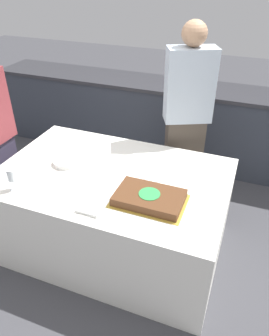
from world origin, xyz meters
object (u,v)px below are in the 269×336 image
object	(u,v)px
plate_stack	(67,162)
person_cutting_cake	(186,121)
wine_glass	(11,176)
cake	(149,198)

from	to	relation	value
plate_stack	person_cutting_cake	xyz separation A→B (m)	(0.77, 0.78, 0.15)
plate_stack	person_cutting_cake	bearing A→B (deg)	45.38
plate_stack	wine_glass	xyz separation A→B (m)	(-0.16, -0.44, 0.10)
wine_glass	person_cutting_cake	distance (m)	1.54
plate_stack	person_cutting_cake	size ratio (longest dim) A/B	0.12
person_cutting_cake	cake	bearing A→B (deg)	64.70
plate_stack	person_cutting_cake	distance (m)	1.11
cake	plate_stack	world-z (taller)	cake
cake	wine_glass	xyz separation A→B (m)	(-0.94, -0.22, 0.09)
cake	wine_glass	bearing A→B (deg)	-166.86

